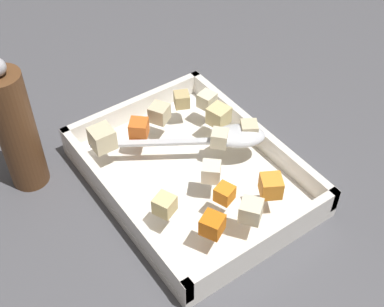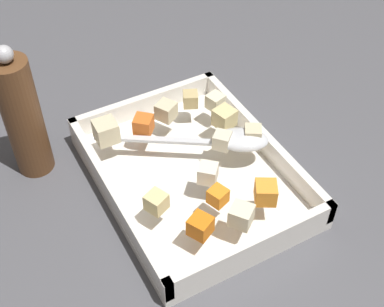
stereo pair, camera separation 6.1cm
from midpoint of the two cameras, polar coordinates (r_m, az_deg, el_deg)
ground_plane at (r=0.78m, az=2.53°, el=-3.63°), size 4.00×4.00×0.00m
baking_dish at (r=0.78m, az=2.24°, el=-2.45°), size 0.33×0.25×0.05m
carrot_chunk_front_center at (r=0.70m, az=10.39°, el=-4.25°), size 0.04×0.04×0.03m
carrot_chunk_back_center at (r=0.66m, az=3.57°, el=-7.91°), size 0.04×0.04×0.03m
carrot_chunk_mid_left at (r=0.69m, az=5.31°, el=-4.70°), size 0.03×0.03×0.02m
carrot_chunk_corner_sw at (r=0.79m, az=-3.04°, el=3.03°), size 0.04×0.04×0.03m
potato_chunk_near_right at (r=0.68m, az=-1.30°, el=-5.35°), size 0.03×0.03×0.02m
potato_chunk_near_spoon at (r=0.81m, az=-0.65°, el=4.52°), size 0.04×0.04×0.03m
potato_chunk_corner_se at (r=0.67m, az=7.66°, el=-6.85°), size 0.04×0.04×0.03m
potato_chunk_near_left at (r=0.83m, az=1.93°, el=5.78°), size 0.03×0.03×0.02m
potato_chunk_under_handle at (r=0.78m, az=8.74°, el=2.00°), size 0.03×0.03×0.02m
potato_chunk_far_left at (r=0.80m, az=5.70°, el=3.77°), size 0.03×0.03×0.03m
potato_chunk_corner_nw at (r=0.83m, az=4.63°, el=5.51°), size 0.03×0.03×0.02m
potato_chunk_center at (r=0.78m, az=-7.03°, el=2.30°), size 0.03×0.03×0.03m
parsnip_chunk_heap_top at (r=0.72m, az=3.88°, el=-2.33°), size 0.04×0.04×0.03m
parsnip_chunk_far_right at (r=0.77m, az=5.52°, el=1.32°), size 0.03×0.03×0.02m
serving_spoon at (r=0.77m, az=6.65°, el=1.34°), size 0.16×0.23×0.02m
pepper_mill at (r=0.77m, az=-15.60°, el=3.71°), size 0.05×0.05×0.22m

